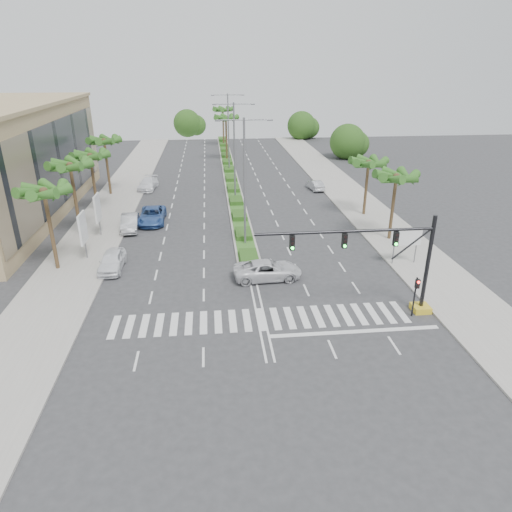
{
  "coord_description": "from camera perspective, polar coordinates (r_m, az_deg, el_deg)",
  "views": [
    {
      "loc": [
        -3.16,
        -27.21,
        16.55
      ],
      "look_at": [
        0.06,
        4.21,
        3.0
      ],
      "focal_mm": 32.0,
      "sensor_mm": 36.0,
      "label": 1
    }
  ],
  "objects": [
    {
      "name": "ground",
      "position": [
        32.0,
        0.67,
        -7.92
      ],
      "size": [
        160.0,
        160.0,
        0.0
      ],
      "primitive_type": "plane",
      "color": "#333335",
      "rests_on": "ground"
    },
    {
      "name": "footpath_right",
      "position": [
        53.27,
        14.67,
        4.43
      ],
      "size": [
        6.0,
        120.0,
        0.15
      ],
      "primitive_type": "cube",
      "color": "gray",
      "rests_on": "ground"
    },
    {
      "name": "footpath_left",
      "position": [
        51.43,
        -19.08,
        3.22
      ],
      "size": [
        6.0,
        120.0,
        0.15
      ],
      "primitive_type": "cube",
      "color": "gray",
      "rests_on": "ground"
    },
    {
      "name": "median",
      "position": [
        74.13,
        -3.31,
        10.36
      ],
      "size": [
        2.2,
        75.0,
        0.2
      ],
      "primitive_type": "cube",
      "color": "gray",
      "rests_on": "ground"
    },
    {
      "name": "median_grass",
      "position": [
        74.1,
        -3.32,
        10.45
      ],
      "size": [
        1.8,
        75.0,
        0.04
      ],
      "primitive_type": "cube",
      "color": "#3B6121",
      "rests_on": "median"
    },
    {
      "name": "building",
      "position": [
        58.86,
        -29.05,
        10.03
      ],
      "size": [
        12.0,
        36.0,
        12.0
      ],
      "primitive_type": "cube",
      "color": "tan",
      "rests_on": "ground"
    },
    {
      "name": "signal_gantry",
      "position": [
        32.65,
        17.09,
        -1.51
      ],
      "size": [
        12.6,
        1.2,
        7.2
      ],
      "color": "gold",
      "rests_on": "ground"
    },
    {
      "name": "pedestrian_signal",
      "position": [
        33.22,
        19.36,
        -4.1
      ],
      "size": [
        0.28,
        0.36,
        3.0
      ],
      "color": "black",
      "rests_on": "ground"
    },
    {
      "name": "direction_sign",
      "position": [
        41.42,
        18.29,
        2.1
      ],
      "size": [
        2.7,
        0.11,
        3.4
      ],
      "color": "slate",
      "rests_on": "ground"
    },
    {
      "name": "billboard_near",
      "position": [
        43.02,
        -20.84,
        3.24
      ],
      "size": [
        0.18,
        2.1,
        4.35
      ],
      "color": "slate",
      "rests_on": "ground"
    },
    {
      "name": "billboard_far",
      "position": [
        48.55,
        -19.2,
        5.66
      ],
      "size": [
        0.18,
        2.1,
        4.35
      ],
      "color": "slate",
      "rests_on": "ground"
    },
    {
      "name": "palm_left_near",
      "position": [
        40.74,
        -24.96,
        7.04
      ],
      "size": [
        4.57,
        4.68,
        7.55
      ],
      "color": "brown",
      "rests_on": "ground"
    },
    {
      "name": "palm_left_mid",
      "position": [
        48.08,
        -22.2,
        10.17
      ],
      "size": [
        4.57,
        4.68,
        7.95
      ],
      "color": "brown",
      "rests_on": "ground"
    },
    {
      "name": "palm_left_far",
      "position": [
        55.77,
        -20.0,
        11.47
      ],
      "size": [
        4.57,
        4.68,
        7.35
      ],
      "color": "brown",
      "rests_on": "ground"
    },
    {
      "name": "palm_left_end",
      "position": [
        63.39,
        -18.44,
        13.3
      ],
      "size": [
        4.57,
        4.68,
        7.75
      ],
      "color": "brown",
      "rests_on": "ground"
    },
    {
      "name": "palm_right_near",
      "position": [
        46.01,
        17.12,
        9.21
      ],
      "size": [
        4.57,
        4.68,
        7.05
      ],
      "color": "brown",
      "rests_on": "ground"
    },
    {
      "name": "palm_right_far",
      "position": [
        53.35,
        13.87,
        11.06
      ],
      "size": [
        4.57,
        4.68,
        6.75
      ],
      "color": "brown",
      "rests_on": "ground"
    },
    {
      "name": "palm_median_a",
      "position": [
        82.8,
        -3.78,
        16.66
      ],
      "size": [
        4.57,
        4.68,
        8.05
      ],
      "color": "brown",
      "rests_on": "ground"
    },
    {
      "name": "palm_median_b",
      "position": [
        97.71,
        -4.17,
        17.65
      ],
      "size": [
        4.57,
        4.68,
        8.05
      ],
      "color": "brown",
      "rests_on": "ground"
    },
    {
      "name": "streetlight_near",
      "position": [
        42.46,
        -1.45,
        9.95
      ],
      "size": [
        5.1,
        0.25,
        12.0
      ],
      "color": "slate",
      "rests_on": "ground"
    },
    {
      "name": "streetlight_mid",
      "position": [
        58.12,
        -2.73,
        13.54
      ],
      "size": [
        5.1,
        0.25,
        12.0
      ],
      "color": "slate",
      "rests_on": "ground"
    },
    {
      "name": "streetlight_far",
      "position": [
        73.92,
        -3.48,
        15.6
      ],
      "size": [
        5.1,
        0.25,
        12.0
      ],
      "color": "slate",
      "rests_on": "ground"
    },
    {
      "name": "car_parked_a",
      "position": [
        40.88,
        -17.57,
        -0.59
      ],
      "size": [
        1.94,
        4.72,
        1.6
      ],
      "primitive_type": "imported",
      "rotation": [
        0.0,
        0.0,
        -0.01
      ],
      "color": "white",
      "rests_on": "ground"
    },
    {
      "name": "car_parked_b",
      "position": [
        50.16,
        -15.5,
        4.06
      ],
      "size": [
        2.1,
        5.02,
        1.61
      ],
      "primitive_type": "imported",
      "rotation": [
        0.0,
        0.0,
        0.08
      ],
      "color": "#AAAAAF",
      "rests_on": "ground"
    },
    {
      "name": "car_parked_c",
      "position": [
        51.85,
        -12.85,
        4.97
      ],
      "size": [
        2.78,
        5.96,
        1.65
      ],
      "primitive_type": "imported",
      "rotation": [
        0.0,
        0.0,
        0.01
      ],
      "color": "#33579C",
      "rests_on": "ground"
    },
    {
      "name": "car_parked_d",
      "position": [
        65.97,
        -13.36,
        8.75
      ],
      "size": [
        2.74,
        5.5,
        1.53
      ],
      "primitive_type": "imported",
      "rotation": [
        0.0,
        0.0,
        -0.12
      ],
      "color": "white",
      "rests_on": "ground"
    },
    {
      "name": "car_crossing",
      "position": [
        37.37,
        1.46,
        -1.76
      ],
      "size": [
        5.72,
        2.85,
        1.56
      ],
      "primitive_type": "imported",
      "rotation": [
        0.0,
        0.0,
        1.62
      ],
      "color": "silver",
      "rests_on": "ground"
    },
    {
      "name": "car_right",
      "position": [
        64.56,
        7.42,
        8.79
      ],
      "size": [
        1.95,
        4.24,
        1.35
      ],
      "primitive_type": "imported",
      "rotation": [
        0.0,
        0.0,
        3.27
      ],
      "color": "silver",
      "rests_on": "ground"
    }
  ]
}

